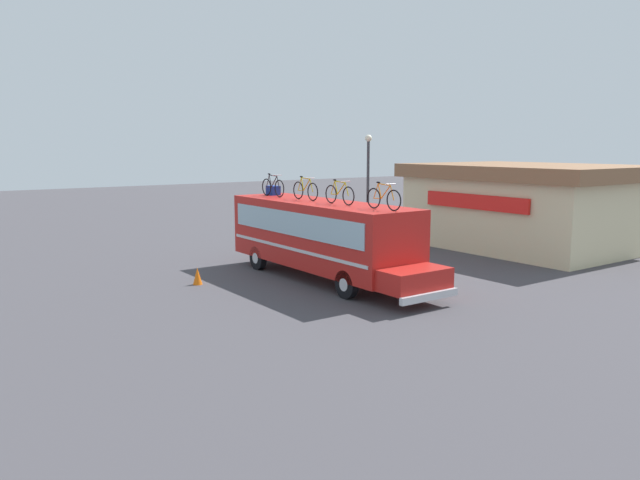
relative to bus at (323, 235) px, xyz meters
name	(u,v)px	position (x,y,z in m)	size (l,w,h in m)	color
ground_plane	(320,278)	(-0.18, 0.00, -1.75)	(120.00, 120.00, 0.00)	#423F44
bus	(323,235)	(0.00, 0.00, 0.00)	(10.80, 2.64, 3.05)	red
luggage_bag_1	(273,190)	(-4.01, 0.18, 1.50)	(0.60, 0.42, 0.41)	#193899
rooftop_bicycle_1	(273,187)	(-3.41, -0.20, 1.71)	(1.81, 0.44, 0.98)	black
rooftop_bicycle_2	(305,190)	(-1.13, -0.05, 1.69)	(1.76, 0.44, 0.95)	black
rooftop_bicycle_3	(339,194)	(1.14, -0.05, 1.68)	(1.76, 0.44, 0.92)	black
rooftop_bicycle_4	(383,198)	(3.55, 0.01, 1.69)	(1.75, 0.44, 0.95)	black
roadside_building	(527,205)	(-0.21, 13.06, 0.43)	(10.95, 8.42, 4.26)	beige
traffic_cone	(197,276)	(-1.94, -4.44, -1.42)	(0.35, 0.35, 0.65)	orange
street_lamp	(368,180)	(-4.17, 5.75, 1.77)	(0.34, 0.34, 5.74)	#38383D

